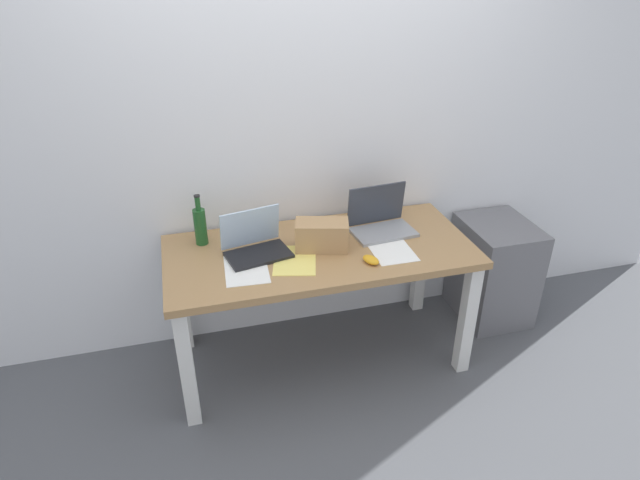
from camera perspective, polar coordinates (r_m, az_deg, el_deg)
ground_plane at (r=3.28m, az=0.00°, el=-12.01°), size 8.00×8.00×0.00m
back_wall at (r=3.02m, az=-2.18°, el=12.55°), size 5.20×0.08×2.60m
desk at (r=2.91m, az=0.00°, el=-2.60°), size 1.61×0.73×0.73m
laptop_left at (r=2.81m, az=-6.78°, el=-0.46°), size 0.36×0.28×0.22m
laptop_right at (r=3.03m, az=6.37°, el=1.95°), size 0.36×0.26×0.25m
beer_bottle at (r=2.92m, az=-12.42°, el=1.53°), size 0.07×0.07×0.28m
computer_mouse at (r=2.74m, az=5.35°, el=-2.08°), size 0.09×0.12×0.03m
cardboard_box at (r=2.83m, az=0.18°, el=0.53°), size 0.30×0.21×0.15m
paper_yellow_folder at (r=2.75m, az=-2.65°, el=-2.12°), size 0.28×0.34×0.00m
paper_sheet_front_left at (r=2.70m, az=-7.71°, el=-3.03°), size 0.23×0.31×0.00m
paper_sheet_front_right at (r=2.87m, az=7.40°, el=-0.98°), size 0.21×0.30×0.00m
filing_cabinet at (r=3.61m, az=17.69°, el=-3.03°), size 0.40×0.48×0.64m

